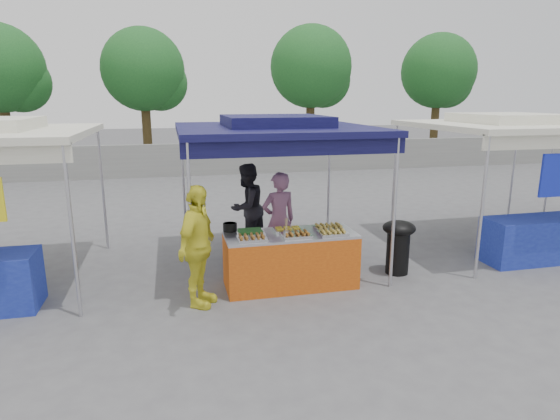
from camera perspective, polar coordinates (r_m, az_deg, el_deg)
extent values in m
plane|color=#5A5A5C|center=(7.50, 1.06, -8.88)|extent=(80.00, 80.00, 0.00)
cube|color=gray|center=(17.95, -7.65, 6.19)|extent=(40.00, 0.25, 1.20)
cylinder|color=silver|center=(6.45, -10.81, -2.08)|extent=(0.05, 0.05, 2.30)
cylinder|color=silver|center=(7.21, 13.74, -0.58)|extent=(0.05, 0.05, 2.30)
cylinder|color=silver|center=(9.38, -11.66, 2.75)|extent=(0.05, 0.05, 2.30)
cylinder|color=silver|center=(9.91, 5.96, 3.53)|extent=(0.05, 0.05, 2.30)
cube|color=#111041|center=(7.92, -0.67, 9.85)|extent=(3.20, 3.20, 0.10)
cube|color=#111041|center=(7.92, -0.67, 10.78)|extent=(1.65, 1.65, 0.18)
cube|color=#111041|center=(6.49, 2.24, 7.68)|extent=(3.20, 0.04, 0.25)
cylinder|color=silver|center=(6.58, -23.97, -2.74)|extent=(0.05, 0.05, 2.30)
cylinder|color=silver|center=(9.47, -20.77, 2.24)|extent=(0.05, 0.05, 2.30)
cylinder|color=silver|center=(7.99, 23.39, 0.05)|extent=(0.05, 0.05, 2.30)
cylinder|color=silver|center=(10.50, 13.74, 3.78)|extent=(0.05, 0.05, 2.30)
cylinder|color=silver|center=(12.14, 26.51, 4.02)|extent=(0.05, 0.05, 2.30)
cube|color=silver|center=(9.92, 25.97, 9.25)|extent=(3.20, 3.20, 0.10)
cube|color=silver|center=(9.92, 26.05, 10.00)|extent=(1.65, 1.65, 0.18)
cube|color=#1F30A3|center=(9.48, 28.51, -3.19)|extent=(1.80, 0.70, 0.80)
cylinder|color=silver|center=(12.80, 29.98, 4.06)|extent=(0.05, 0.05, 2.30)
cylinder|color=#413219|center=(20.51, -30.35, 8.63)|extent=(0.36, 0.36, 3.51)
sphere|color=#1F5E23|center=(20.51, -29.11, 13.42)|extent=(2.20, 2.20, 2.20)
cylinder|color=#413219|center=(19.93, -15.95, 9.89)|extent=(0.36, 0.36, 3.53)
sphere|color=#1F5E23|center=(19.93, -16.36, 16.12)|extent=(3.23, 3.23, 3.23)
sphere|color=#1F5E23|center=(20.09, -14.47, 14.76)|extent=(2.22, 2.22, 2.22)
cylinder|color=#413219|center=(20.24, 3.70, 10.63)|extent=(0.36, 0.36, 3.68)
sphere|color=#1F5E23|center=(20.25, 3.80, 17.03)|extent=(3.36, 3.36, 3.36)
sphere|color=#1F5E23|center=(20.60, 5.27, 15.48)|extent=(2.31, 2.31, 2.31)
cylinder|color=#413219|center=(23.05, 18.34, 10.26)|extent=(0.36, 0.36, 3.61)
sphere|color=#1F5E23|center=(23.06, 18.76, 15.76)|extent=(3.30, 3.30, 3.30)
sphere|color=#1F5E23|center=(23.52, 19.68, 14.37)|extent=(2.27, 2.27, 2.27)
cube|color=#C24E11|center=(7.27, 1.27, -6.22)|extent=(2.00, 0.80, 0.81)
cube|color=silver|center=(7.13, 1.29, -3.00)|extent=(2.00, 0.80, 0.04)
cube|color=silver|center=(6.77, -3.42, -3.55)|extent=(0.42, 0.30, 0.05)
cube|color=brown|center=(6.76, -3.42, -3.25)|extent=(0.35, 0.25, 0.02)
cube|color=silver|center=(6.92, 2.01, -3.15)|extent=(0.42, 0.30, 0.05)
cube|color=brown|center=(6.91, 2.02, -2.86)|extent=(0.35, 0.25, 0.02)
cube|color=silver|center=(7.07, 6.45, -2.86)|extent=(0.42, 0.30, 0.05)
cube|color=#AF943C|center=(7.06, 6.46, -2.57)|extent=(0.35, 0.25, 0.02)
cube|color=silver|center=(7.07, -3.66, -2.81)|extent=(0.42, 0.30, 0.05)
cube|color=#1F571E|center=(7.06, -3.67, -2.52)|extent=(0.35, 0.25, 0.02)
cube|color=silver|center=(7.21, 0.93, -2.45)|extent=(0.42, 0.30, 0.05)
cube|color=gold|center=(7.20, 0.93, -2.17)|extent=(0.35, 0.25, 0.02)
cube|color=silver|center=(7.34, 5.94, -2.22)|extent=(0.42, 0.30, 0.05)
cube|color=#AF943C|center=(7.33, 5.94, -1.95)|extent=(0.35, 0.25, 0.02)
cylinder|color=black|center=(7.27, -6.12, -2.09)|extent=(0.22, 0.22, 0.13)
cylinder|color=silver|center=(6.87, 0.78, -3.00)|extent=(0.09, 0.09, 0.11)
cylinder|color=black|center=(8.03, 14.15, -5.01)|extent=(0.37, 0.37, 0.73)
ellipsoid|color=black|center=(7.91, 14.33, -2.09)|extent=(0.54, 0.54, 0.24)
cube|color=#1423A3|center=(7.77, -2.30, -6.90)|extent=(0.49, 0.34, 0.30)
cube|color=#1423A3|center=(8.00, 1.17, -6.17)|extent=(0.54, 0.38, 0.32)
cube|color=#1423A3|center=(7.90, 1.18, -4.03)|extent=(0.51, 0.36, 0.30)
imported|color=#8A5778|center=(7.91, -0.14, -1.32)|extent=(0.68, 0.52, 1.67)
imported|color=black|center=(8.89, -4.07, 0.33)|extent=(1.02, 1.01, 1.67)
imported|color=yellow|center=(6.55, -10.01, -4.43)|extent=(0.84, 1.09, 1.73)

